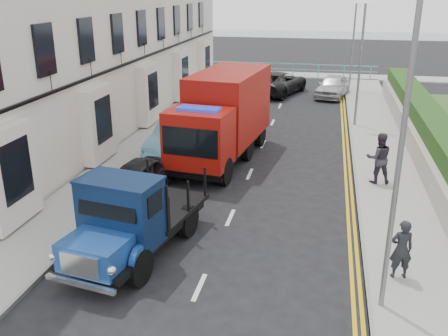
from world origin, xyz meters
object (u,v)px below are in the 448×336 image
(red_lorry, at_px, (223,115))
(pedestrian_east_near, at_px, (401,249))
(bedford_lorry, at_px, (126,224))
(parked_car_front, at_px, (135,179))
(lamp_mid, at_px, (359,49))
(lamp_near, at_px, (395,143))
(lamp_far, at_px, (352,32))

(red_lorry, bearing_deg, pedestrian_east_near, -46.18)
(bedford_lorry, relative_size, parked_car_front, 1.47)
(parked_car_front, bearing_deg, lamp_mid, 62.46)
(lamp_near, relative_size, lamp_mid, 1.00)
(lamp_mid, xyz_separation_m, bedford_lorry, (-6.36, -15.18, -2.89))
(bedford_lorry, bearing_deg, red_lorry, 94.76)
(parked_car_front, bearing_deg, lamp_far, 77.54)
(lamp_near, xyz_separation_m, pedestrian_east_near, (0.63, 1.30, -3.09))
(bedford_lorry, xyz_separation_m, red_lorry, (0.79, 8.78, 0.82))
(lamp_mid, bearing_deg, parked_car_front, -125.47)
(lamp_near, distance_m, lamp_mid, 16.00)
(red_lorry, distance_m, parked_car_front, 5.19)
(lamp_near, relative_size, lamp_far, 1.00)
(lamp_far, bearing_deg, bedford_lorry, -104.17)
(lamp_far, bearing_deg, parked_car_front, -110.40)
(lamp_near, relative_size, bedford_lorry, 1.32)
(parked_car_front, distance_m, pedestrian_east_near, 9.23)
(lamp_mid, height_order, bedford_lorry, lamp_mid)
(red_lorry, height_order, parked_car_front, red_lorry)
(lamp_mid, xyz_separation_m, parked_car_front, (-7.78, -10.92, -3.38))
(lamp_far, xyz_separation_m, parked_car_front, (-7.78, -20.92, -3.38))
(lamp_far, height_order, red_lorry, lamp_far)
(pedestrian_east_near, bearing_deg, parked_car_front, -36.27)
(bedford_lorry, bearing_deg, lamp_mid, 77.18)
(lamp_near, height_order, red_lorry, lamp_near)
(red_lorry, bearing_deg, parked_car_front, -109.06)
(lamp_mid, bearing_deg, lamp_far, 90.00)
(lamp_mid, height_order, lamp_far, same)
(lamp_near, bearing_deg, lamp_mid, 90.00)
(bedford_lorry, xyz_separation_m, pedestrian_east_near, (6.99, 0.48, -0.21))
(lamp_far, relative_size, bedford_lorry, 1.32)
(pedestrian_east_near, bearing_deg, red_lorry, -65.24)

